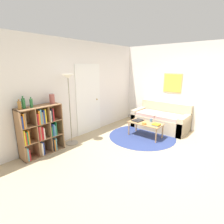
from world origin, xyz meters
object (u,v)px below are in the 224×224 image
object	(u,v)px
cup	(151,120)
bookshelf	(40,131)
bottle_middle	(23,103)
vase_on_shelf	(52,99)
couch	(161,120)
bottle_left	(19,105)
laptop	(138,120)
bottle_right	(31,103)
coffee_table	(146,124)
bowl	(144,123)
floor_lamp	(69,90)

from	to	relation	value
cup	bookshelf	bearing A→B (deg)	151.73
bottle_middle	vase_on_shelf	world-z (taller)	bottle_middle
couch	bottle_left	distance (m)	4.02
laptop	cup	bearing A→B (deg)	-65.25
cup	bottle_left	world-z (taller)	bottle_left
bottle_middle	bottle_right	bearing A→B (deg)	-18.03
bookshelf	vase_on_shelf	xyz separation A→B (m)	(0.36, -0.00, 0.66)
laptop	bottle_middle	bearing A→B (deg)	158.40
bookshelf	laptop	xyz separation A→B (m)	(2.41, -1.04, -0.13)
coffee_table	bowl	size ratio (longest dim) A/B	7.64
bottle_right	bottle_middle	bearing A→B (deg)	161.97
couch	bowl	xyz separation A→B (m)	(-1.07, 0.00, 0.15)
cup	bottle_right	world-z (taller)	bottle_right
bowl	bottle_right	xyz separation A→B (m)	(-2.38, 1.31, 0.77)
coffee_table	laptop	bearing A→B (deg)	86.49
bottle_middle	vase_on_shelf	bearing A→B (deg)	-1.85
couch	bowl	bearing A→B (deg)	179.97
bookshelf	floor_lamp	world-z (taller)	floor_lamp
couch	bottle_right	distance (m)	3.81
bowl	bottle_left	world-z (taller)	bottle_left
bookshelf	laptop	world-z (taller)	bookshelf
couch	laptop	xyz separation A→B (m)	(-0.91, 0.30, 0.14)
coffee_table	cup	xyz separation A→B (m)	(0.17, -0.07, 0.09)
bowl	bottle_middle	world-z (taller)	bottle_middle
floor_lamp	laptop	size ratio (longest dim) A/B	5.29
laptop	coffee_table	bearing A→B (deg)	-93.51
bookshelf	cup	distance (m)	2.92
laptop	floor_lamp	bearing A→B (deg)	149.47
coffee_table	bottle_middle	distance (m)	3.09
coffee_table	vase_on_shelf	distance (m)	2.56
cup	bottle_middle	distance (m)	3.25
couch	vase_on_shelf	distance (m)	3.38
cup	vase_on_shelf	size ratio (longest dim) A/B	0.41
couch	bottle_middle	size ratio (longest dim) A/B	6.51
cup	laptop	bearing A→B (deg)	114.75
floor_lamp	bottle_left	size ratio (longest dim) A/B	8.50
laptop	bottle_right	xyz separation A→B (m)	(-2.54, 1.02, 0.78)
bookshelf	laptop	size ratio (longest dim) A/B	3.33
couch	bottle_left	world-z (taller)	bottle_left
floor_lamp	couch	xyz separation A→B (m)	(2.54, -1.26, -1.09)
bookshelf	bottle_left	size ratio (longest dim) A/B	5.35
cup	vase_on_shelf	bearing A→B (deg)	147.96
bookshelf	bottle_left	xyz separation A→B (m)	(-0.36, -0.02, 0.64)
bookshelf	floor_lamp	distance (m)	1.13
bottle_left	couch	bearing A→B (deg)	-19.68
coffee_table	cup	world-z (taller)	cup
floor_lamp	bottle_left	world-z (taller)	floor_lamp
bowl	bottle_left	bearing A→B (deg)	153.25
couch	bottle_middle	bearing A→B (deg)	159.30
bottle_middle	bottle_right	world-z (taller)	bottle_middle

